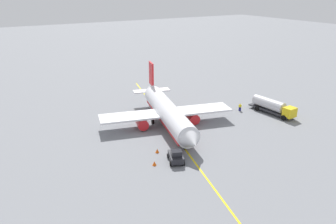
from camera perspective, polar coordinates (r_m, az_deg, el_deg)
The scene contains 8 objects.
ground_plane at distance 66.37m, azimuth 0.00°, elevation -2.42°, with size 400.00×400.00×0.00m, color slate.
airplane at distance 65.73m, azimuth -0.11°, elevation -0.04°, with size 31.90×26.71×9.93m.
fuel_tanker at distance 75.68m, azimuth 17.36°, elevation 0.97°, with size 11.08×3.53×3.15m.
pushback_tug at distance 52.97m, azimuth 1.36°, elevation -7.54°, with size 4.08×3.37×2.20m.
refueling_worker at distance 75.92m, azimuth 12.15°, elevation 0.80°, with size 0.43×0.56×1.71m.
safety_cone_nose at distance 56.09m, azimuth -1.85°, elevation -6.60°, with size 0.64×0.64×0.71m, color #F2590F.
safety_cone_wingtip at distance 52.38m, azimuth -2.33°, elevation -8.72°, with size 0.63×0.63×0.70m, color #F2590F.
taxi_line_marking at distance 66.37m, azimuth 0.00°, elevation -2.42°, with size 65.06×0.30×0.01m, color yellow.
Camera 1 is at (52.65, -30.86, 26.08)m, focal length 35.81 mm.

